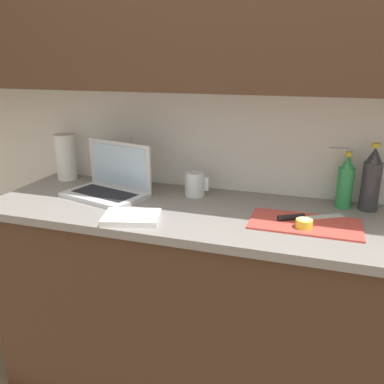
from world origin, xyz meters
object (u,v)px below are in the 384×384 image
Objects in this scene: lemon_half_cut at (304,223)px; paper_towel_roll at (66,157)px; cutting_board at (305,224)px; knife at (300,217)px; laptop at (110,183)px; bottle_green_soda at (371,180)px; bottle_oil_tall at (345,182)px; measuring_cup at (195,184)px.

paper_towel_roll reaches higher than lemon_half_cut.
cutting_board is 0.04m from knife.
bottle_green_soda reaches higher than laptop.
knife is at bearing -126.77° from bottle_oil_tall.
cutting_board is 1.28m from paper_towel_roll.
measuring_cup is (-0.65, -0.05, -0.05)m from bottle_oil_tall.
cutting_board is 0.55m from measuring_cup.
paper_towel_roll is at bearing 179.87° from bottle_green_soda.
measuring_cup reaches higher than lemon_half_cut.
lemon_half_cut is 0.26× the size of bottle_oil_tall.
knife is 0.52m from measuring_cup.
bottle_green_soda is 1.49m from paper_towel_roll.
bottle_green_soda is at bearing 9.19° from knife.
lemon_half_cut is 1.28m from paper_towel_roll.
cutting_board is 1.73× the size of bottle_oil_tall.
lemon_half_cut is 0.40m from bottle_green_soda.
paper_towel_roll is (-1.22, 0.23, 0.10)m from knife.
lemon_half_cut is at bearing -105.70° from knife.
laptop is at bearing 145.31° from knife.
lemon_half_cut is 0.57m from measuring_cup.
laptop is 1.72× the size of bottle_oil_tall.
bottle_oil_tall reaches higher than knife.
paper_towel_roll is at bearing 179.86° from bottle_oil_tall.
paper_towel_roll is (-1.24, 0.31, 0.10)m from lemon_half_cut.
knife is 4.05× the size of lemon_half_cut.
paper_towel_roll reaches higher than knife.
bottle_oil_tall is (0.17, 0.22, 0.09)m from knife.
bottle_green_soda is at bearing -0.00° from bottle_oil_tall.
lemon_half_cut is at bearing -13.90° from paper_towel_roll.
laptop is at bearing 170.88° from lemon_half_cut.
measuring_cup is at bearing 31.17° from laptop.
measuring_cup is (-0.51, 0.20, 0.05)m from cutting_board.
cutting_board is at bearing -84.58° from knife.
measuring_cup reaches higher than knife.
bottle_oil_tall is at bearing 4.37° from measuring_cup.
laptop is 0.40m from measuring_cup.
knife reaches higher than cutting_board.
paper_towel_roll is (-0.73, 0.05, 0.06)m from measuring_cup.
cutting_board is 1.64× the size of knife.
bottle_oil_tall reaches higher than cutting_board.
paper_towel_roll reaches higher than cutting_board.
knife is at bearing 104.96° from lemon_half_cut.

